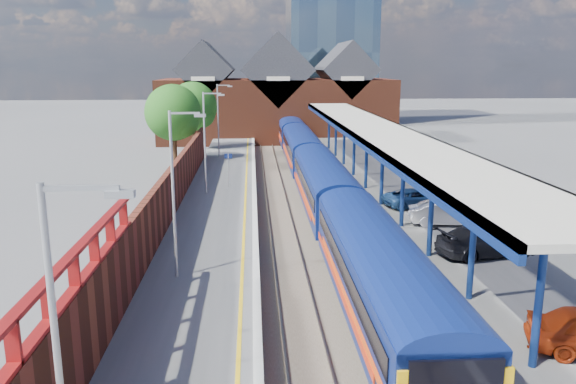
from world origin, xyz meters
name	(u,v)px	position (x,y,z in m)	size (l,w,h in m)	color
ground	(291,183)	(0.00, 30.00, 0.00)	(240.00, 240.00, 0.00)	#5B5B5E
ballast_bed	(301,212)	(0.00, 20.00, 0.03)	(6.00, 76.00, 0.06)	#473D33
rails	(301,211)	(0.00, 20.00, 0.12)	(4.51, 76.00, 0.14)	slate
left_platform	(219,207)	(-5.50, 20.00, 0.50)	(5.00, 76.00, 1.00)	#565659
right_platform	(388,204)	(6.00, 20.00, 0.50)	(6.00, 76.00, 1.00)	#565659
coping_left	(254,199)	(-3.15, 20.00, 1.02)	(0.30, 76.00, 0.05)	silver
coping_right	(347,197)	(3.15, 20.00, 1.02)	(0.30, 76.00, 0.05)	silver
yellow_line	(245,199)	(-3.75, 20.00, 1.01)	(0.14, 76.00, 0.01)	yellow
train	(311,162)	(1.49, 27.86, 2.12)	(2.90, 65.91, 3.45)	navy
canopy	(377,131)	(5.48, 21.95, 5.25)	(4.50, 52.00, 4.48)	navy
lamp_post_a	(66,360)	(-6.36, -8.00, 4.99)	(1.48, 0.18, 7.00)	#A5A8AA
lamp_post_b	(176,185)	(-6.36, 6.00, 4.99)	(1.48, 0.18, 7.00)	#A5A8AA
lamp_post_c	(207,136)	(-6.36, 22.00, 4.99)	(1.48, 0.18, 7.00)	#A5A8AA
lamp_post_d	(219,116)	(-6.36, 38.00, 4.99)	(1.48, 0.18, 7.00)	#A5A8AA
platform_sign	(228,164)	(-5.00, 24.00, 2.69)	(0.55, 0.08, 2.50)	#A5A8AA
brick_wall	(164,202)	(-8.10, 13.54, 2.45)	(0.35, 50.00, 3.86)	#602919
station_building	(276,99)	(0.00, 58.00, 5.45)	(30.00, 12.12, 13.78)	#602919
glass_tower	(330,1)	(10.00, 80.00, 20.20)	(14.20, 14.20, 40.30)	#49637E
tree_near	(175,114)	(-10.35, 35.91, 5.35)	(5.20, 5.20, 8.10)	#382314
tree_far	(194,108)	(-9.35, 43.91, 5.35)	(5.20, 5.20, 8.10)	#382314
parked_car_silver	(446,213)	(7.55, 13.08, 1.67)	(1.41, 4.05, 1.33)	silver
parked_car_dark	(486,241)	(7.66, 7.87, 1.69)	(1.95, 4.79, 1.39)	black
parked_car_blue	(415,198)	(7.00, 17.27, 1.57)	(1.89, 4.10, 1.14)	navy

